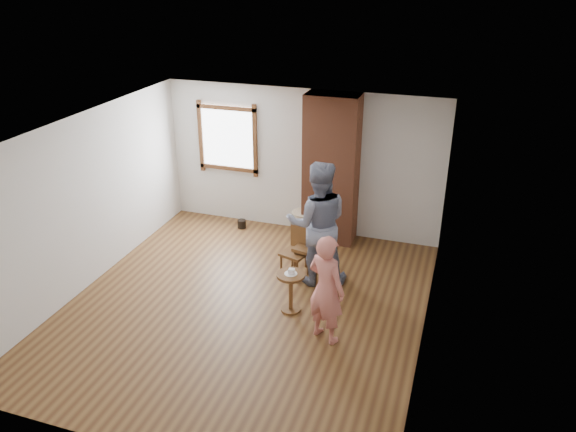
# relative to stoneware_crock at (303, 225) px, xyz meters

# --- Properties ---
(ground) EXTENTS (5.50, 5.50, 0.00)m
(ground) POSITION_rel_stoneware_crock_xyz_m (-0.15, -2.37, -0.25)
(ground) COLOR brown
(ground) RESTS_ON ground
(room_shell) EXTENTS (5.04, 5.52, 2.62)m
(room_shell) POSITION_rel_stoneware_crock_xyz_m (-0.21, -1.76, 1.56)
(room_shell) COLOR silver
(room_shell) RESTS_ON ground
(brick_chimney) EXTENTS (0.90, 0.50, 2.60)m
(brick_chimney) POSITION_rel_stoneware_crock_xyz_m (0.45, 0.13, 1.05)
(brick_chimney) COLOR brown
(brick_chimney) RESTS_ON ground
(stoneware_crock) EXTENTS (0.40, 0.40, 0.51)m
(stoneware_crock) POSITION_rel_stoneware_crock_xyz_m (0.00, 0.00, 0.00)
(stoneware_crock) COLOR #C3AD8D
(stoneware_crock) RESTS_ON ground
(dark_pot) EXTENTS (0.19, 0.19, 0.16)m
(dark_pot) POSITION_rel_stoneware_crock_xyz_m (-1.20, 0.03, -0.18)
(dark_pot) COLOR black
(dark_pot) RESTS_ON ground
(dining_chair_left) EXTENTS (0.54, 0.54, 0.98)m
(dining_chair_left) POSITION_rel_stoneware_crock_xyz_m (0.51, -1.13, 0.29)
(dining_chair_left) COLOR brown
(dining_chair_left) RESTS_ON ground
(dining_chair_right) EXTENTS (0.47, 0.47, 0.81)m
(dining_chair_right) POSITION_rel_stoneware_crock_xyz_m (0.28, -1.25, 0.20)
(dining_chair_right) COLOR brown
(dining_chair_right) RESTS_ON ground
(side_table) EXTENTS (0.40, 0.40, 0.60)m
(side_table) POSITION_rel_stoneware_crock_xyz_m (0.50, -2.24, 0.15)
(side_table) COLOR brown
(side_table) RESTS_ON ground
(cake_plate) EXTENTS (0.18, 0.18, 0.01)m
(cake_plate) POSITION_rel_stoneware_crock_xyz_m (0.50, -2.24, 0.35)
(cake_plate) COLOR white
(cake_plate) RESTS_ON side_table
(cake_slice) EXTENTS (0.08, 0.07, 0.06)m
(cake_slice) POSITION_rel_stoneware_crock_xyz_m (0.51, -2.24, 0.38)
(cake_slice) COLOR white
(cake_slice) RESTS_ON cake_plate
(man) EXTENTS (1.13, 1.00, 1.95)m
(man) POSITION_rel_stoneware_crock_xyz_m (0.62, -1.32, 0.72)
(man) COLOR #131834
(man) RESTS_ON ground
(person_pink) EXTENTS (0.65, 0.56, 1.50)m
(person_pink) POSITION_rel_stoneware_crock_xyz_m (1.12, -2.70, 0.50)
(person_pink) COLOR #D7766B
(person_pink) RESTS_ON ground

